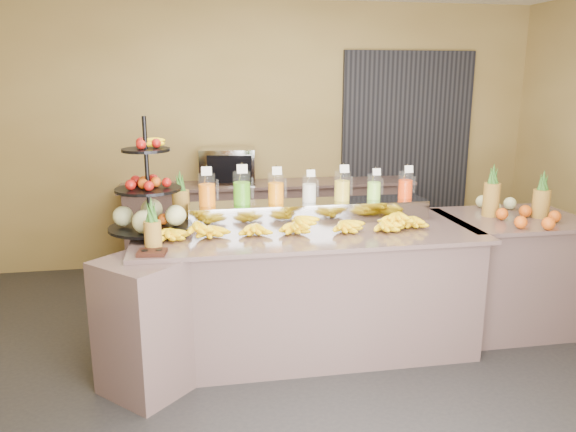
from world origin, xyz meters
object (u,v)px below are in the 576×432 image
object	(u,v)px
right_fruit_pile	(521,209)
banana_heap	(298,223)
pitcher_tray	(309,211)
oven_warmer	(228,166)
fruit_stand	(155,204)
condiment_caddy	(152,252)

from	to	relation	value
right_fruit_pile	banana_heap	bearing A→B (deg)	-178.32
pitcher_tray	oven_warmer	size ratio (longest dim) A/B	3.31
fruit_stand	right_fruit_pile	distance (m)	2.79
condiment_caddy	pitcher_tray	bearing A→B (deg)	30.32
banana_heap	fruit_stand	xyz separation A→B (m)	(-1.01, 0.16, 0.14)
right_fruit_pile	oven_warmer	distance (m)	2.89
fruit_stand	right_fruit_pile	world-z (taller)	fruit_stand
condiment_caddy	right_fruit_pile	xyz separation A→B (m)	(2.78, 0.40, 0.07)
pitcher_tray	oven_warmer	bearing A→B (deg)	106.86
banana_heap	oven_warmer	bearing A→B (deg)	100.11
fruit_stand	condiment_caddy	distance (m)	0.54
banana_heap	fruit_stand	bearing A→B (deg)	171.12
condiment_caddy	right_fruit_pile	bearing A→B (deg)	8.13
pitcher_tray	banana_heap	xyz separation A→B (m)	(-0.15, -0.33, -0.01)
banana_heap	right_fruit_pile	distance (m)	1.78
condiment_caddy	banana_heap	bearing A→B (deg)	18.93
banana_heap	condiment_caddy	xyz separation A→B (m)	(-1.01, -0.35, -0.05)
fruit_stand	condiment_caddy	world-z (taller)	fruit_stand
fruit_stand	oven_warmer	xyz separation A→B (m)	(0.65, 1.84, -0.03)
banana_heap	fruit_stand	size ratio (longest dim) A/B	2.48
pitcher_tray	right_fruit_pile	size ratio (longest dim) A/B	3.66
condiment_caddy	right_fruit_pile	size ratio (longest dim) A/B	0.35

